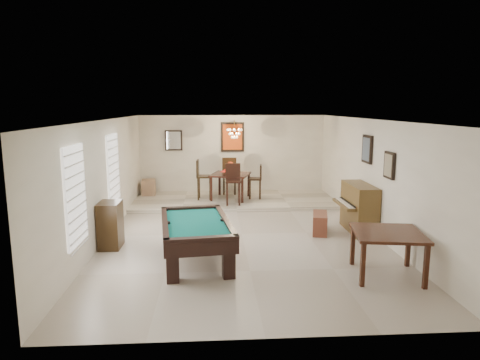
{
  "coord_description": "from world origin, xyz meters",
  "views": [
    {
      "loc": [
        -0.64,
        -9.43,
        2.9
      ],
      "look_at": [
        0.0,
        0.6,
        1.15
      ],
      "focal_mm": 32.0,
      "sensor_mm": 36.0,
      "label": 1
    }
  ],
  "objects": [
    {
      "name": "ceiling",
      "position": [
        0.0,
        0.0,
        2.6
      ],
      "size": [
        6.0,
        9.0,
        0.04
      ],
      "primitive_type": "cube",
      "color": "white",
      "rests_on": "wall_back"
    },
    {
      "name": "apothecary_chest",
      "position": [
        -2.77,
        -0.76,
        0.48
      ],
      "size": [
        0.42,
        0.64,
        0.96
      ],
      "primitive_type": "cube",
      "color": "black",
      "rests_on": "ground_plane"
    },
    {
      "name": "square_table",
      "position": [
        2.32,
        -2.61,
        0.39
      ],
      "size": [
        1.3,
        1.3,
        0.79
      ],
      "primitive_type": null,
      "rotation": [
        0.0,
        0.0,
        -0.16
      ],
      "color": "black",
      "rests_on": "ground_plane"
    },
    {
      "name": "corner_bench",
      "position": [
        -2.69,
        4.01,
        0.36
      ],
      "size": [
        0.47,
        0.56,
        0.47
      ],
      "primitive_type": "cube",
      "rotation": [
        0.0,
        0.0,
        0.1
      ],
      "color": "#9F7756",
      "rests_on": "dining_step"
    },
    {
      "name": "right_picture_lower",
      "position": [
        2.96,
        -1.0,
        1.7
      ],
      "size": [
        0.06,
        0.45,
        0.55
      ],
      "primitive_type": "cube",
      "color": "gray",
      "rests_on": "wall_right"
    },
    {
      "name": "piano_bench",
      "position": [
        1.81,
        -0.02,
        0.23
      ],
      "size": [
        0.5,
        0.87,
        0.45
      ],
      "primitive_type": "cube",
      "rotation": [
        0.0,
        0.0,
        -0.24
      ],
      "color": "brown",
      "rests_on": "ground_plane"
    },
    {
      "name": "upright_piano",
      "position": [
        2.6,
        0.03,
        0.56
      ],
      "size": [
        0.75,
        1.34,
        1.12
      ],
      "primitive_type": null,
      "color": "brown",
      "rests_on": "ground_plane"
    },
    {
      "name": "wall_right",
      "position": [
        3.0,
        0.0,
        1.3
      ],
      "size": [
        0.04,
        9.0,
        2.6
      ],
      "primitive_type": "cube",
      "color": "silver",
      "rests_on": "ground_plane"
    },
    {
      "name": "pool_table",
      "position": [
        -0.98,
        -1.69,
        0.38
      ],
      "size": [
        1.51,
        2.4,
        0.76
      ],
      "primitive_type": null,
      "rotation": [
        0.0,
        0.0,
        0.13
      ],
      "color": "black",
      "rests_on": "ground_plane"
    },
    {
      "name": "back_mirror",
      "position": [
        -1.9,
        4.46,
        1.8
      ],
      "size": [
        0.55,
        0.06,
        0.65
      ],
      "primitive_type": "cube",
      "color": "white",
      "rests_on": "wall_back"
    },
    {
      "name": "wall_back",
      "position": [
        0.0,
        4.5,
        1.3
      ],
      "size": [
        6.0,
        0.04,
        2.6
      ],
      "primitive_type": "cube",
      "color": "silver",
      "rests_on": "ground_plane"
    },
    {
      "name": "dining_table",
      "position": [
        -0.12,
        3.24,
        0.56
      ],
      "size": [
        1.33,
        1.33,
        0.89
      ],
      "primitive_type": null,
      "rotation": [
        0.0,
        0.0,
        -0.28
      ],
      "color": "black",
      "rests_on": "dining_step"
    },
    {
      "name": "dining_step",
      "position": [
        0.0,
        3.25,
        0.06
      ],
      "size": [
        6.0,
        2.5,
        0.12
      ],
      "primitive_type": "cube",
      "color": "beige",
      "rests_on": "ground_plane"
    },
    {
      "name": "back_painting",
      "position": [
        0.0,
        4.46,
        1.9
      ],
      "size": [
        0.75,
        0.06,
        0.95
      ],
      "primitive_type": "cube",
      "color": "#D84C14",
      "rests_on": "wall_back"
    },
    {
      "name": "right_picture_upper",
      "position": [
        2.96,
        0.3,
        1.9
      ],
      "size": [
        0.06,
        0.55,
        0.65
      ],
      "primitive_type": "cube",
      "color": "slate",
      "rests_on": "wall_right"
    },
    {
      "name": "window_left_front",
      "position": [
        -2.97,
        -2.2,
        1.4
      ],
      "size": [
        0.06,
        1.0,
        1.7
      ],
      "primitive_type": "cube",
      "color": "white",
      "rests_on": "wall_left"
    },
    {
      "name": "dining_chair_south",
      "position": [
        -0.08,
        2.46,
        0.7
      ],
      "size": [
        0.44,
        0.44,
        1.16
      ],
      "primitive_type": null,
      "rotation": [
        0.0,
        0.0,
        -0.02
      ],
      "color": "black",
      "rests_on": "dining_step"
    },
    {
      "name": "dining_chair_west",
      "position": [
        -0.9,
        3.23,
        0.72
      ],
      "size": [
        0.47,
        0.47,
        1.19
      ],
      "primitive_type": null,
      "rotation": [
        0.0,
        0.0,
        1.52
      ],
      "color": "black",
      "rests_on": "dining_step"
    },
    {
      "name": "flower_vase",
      "position": [
        -0.12,
        3.24,
        1.14
      ],
      "size": [
        0.19,
        0.19,
        0.26
      ],
      "primitive_type": null,
      "rotation": [
        0.0,
        0.0,
        0.34
      ],
      "color": "#A9290E",
      "rests_on": "dining_table"
    },
    {
      "name": "chandelier",
      "position": [
        0.0,
        3.2,
        2.2
      ],
      "size": [
        0.44,
        0.44,
        0.6
      ],
      "primitive_type": null,
      "color": "#FFE5B2",
      "rests_on": "ceiling"
    },
    {
      "name": "window_left_rear",
      "position": [
        -2.97,
        0.6,
        1.4
      ],
      "size": [
        0.06,
        1.0,
        1.7
      ],
      "primitive_type": "cube",
      "color": "white",
      "rests_on": "wall_left"
    },
    {
      "name": "ground_plane",
      "position": [
        0.0,
        0.0,
        -0.01
      ],
      "size": [
        6.0,
        9.0,
        0.02
      ],
      "primitive_type": "cube",
      "color": "beige"
    },
    {
      "name": "wall_left",
      "position": [
        -3.0,
        0.0,
        1.3
      ],
      "size": [
        0.04,
        9.0,
        2.6
      ],
      "primitive_type": "cube",
      "color": "silver",
      "rests_on": "ground_plane"
    },
    {
      "name": "dining_chair_north",
      "position": [
        -0.12,
        4.0,
        0.71
      ],
      "size": [
        0.46,
        0.46,
        1.19
      ],
      "primitive_type": null,
      "rotation": [
        0.0,
        0.0,
        3.1
      ],
      "color": "black",
      "rests_on": "dining_step"
    },
    {
      "name": "wall_front",
      "position": [
        0.0,
        -4.5,
        1.3
      ],
      "size": [
        6.0,
        0.04,
        2.6
      ],
      "primitive_type": "cube",
      "color": "silver",
      "rests_on": "ground_plane"
    },
    {
      "name": "dining_chair_east",
      "position": [
        0.62,
        3.25,
        0.64
      ],
      "size": [
        0.42,
        0.42,
        1.03
      ],
      "primitive_type": null,
      "rotation": [
        0.0,
        0.0,
        -1.67
      ],
      "color": "black",
      "rests_on": "dining_step"
    }
  ]
}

